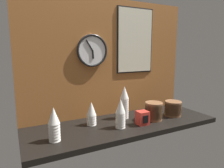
% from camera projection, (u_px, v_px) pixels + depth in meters
% --- Properties ---
extents(ground_plane, '(1.60, 0.56, 0.04)m').
position_uv_depth(ground_plane, '(123.00, 125.00, 1.68)').
color(ground_plane, black).
extents(wall_tiled_back, '(1.60, 0.03, 1.05)m').
position_uv_depth(wall_tiled_back, '(109.00, 58.00, 1.83)').
color(wall_tiled_back, '#A3602D').
rests_on(wall_tiled_back, ground_plane).
extents(cup_stack_far_left, '(0.08, 0.08, 0.23)m').
position_uv_depth(cup_stack_far_left, '(54.00, 124.00, 1.32)').
color(cup_stack_far_left, white).
rests_on(cup_stack_far_left, ground_plane).
extents(cup_stack_center_left, '(0.08, 0.08, 0.19)m').
position_uv_depth(cup_stack_center_left, '(91.00, 113.00, 1.61)').
color(cup_stack_center_left, white).
rests_on(cup_stack_center_left, ground_plane).
extents(cup_stack_center, '(0.08, 0.08, 0.23)m').
position_uv_depth(cup_stack_center, '(120.00, 113.00, 1.55)').
color(cup_stack_center, white).
rests_on(cup_stack_center, ground_plane).
extents(cup_stack_center_right, '(0.08, 0.08, 0.29)m').
position_uv_depth(cup_stack_center_right, '(124.00, 102.00, 1.77)').
color(cup_stack_center_right, white).
rests_on(cup_stack_center_right, ground_plane).
extents(bowl_stack_right, '(0.15, 0.15, 0.16)m').
position_uv_depth(bowl_stack_right, '(154.00, 111.00, 1.73)').
color(bowl_stack_right, brown).
rests_on(bowl_stack_right, ground_plane).
extents(bowl_stack_far_right, '(0.15, 0.15, 0.14)m').
position_uv_depth(bowl_stack_far_right, '(173.00, 108.00, 1.84)').
color(bowl_stack_far_right, brown).
rests_on(bowl_stack_far_right, ground_plane).
extents(wall_clock, '(0.28, 0.03, 0.28)m').
position_uv_depth(wall_clock, '(92.00, 51.00, 1.71)').
color(wall_clock, white).
extents(menu_board, '(0.39, 0.01, 0.61)m').
position_uv_depth(menu_board, '(135.00, 41.00, 1.90)').
color(menu_board, black).
extents(napkin_dispenser, '(0.09, 0.09, 0.11)m').
position_uv_depth(napkin_dispenser, '(142.00, 118.00, 1.62)').
color(napkin_dispenser, red).
rests_on(napkin_dispenser, ground_plane).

